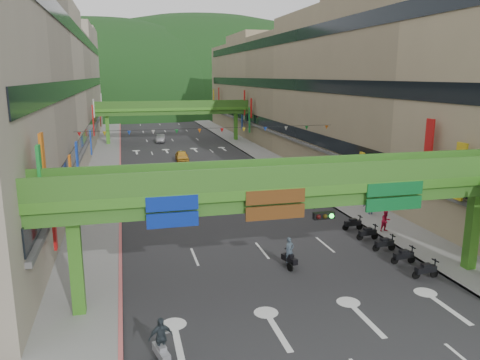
{
  "coord_description": "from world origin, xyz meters",
  "views": [
    {
      "loc": [
        -8.51,
        -15.93,
        11.33
      ],
      "look_at": [
        0.0,
        18.0,
        3.5
      ],
      "focal_mm": 35.0,
      "sensor_mm": 36.0,
      "label": 1
    }
  ],
  "objects_px": {
    "overpass_near": "(318,199)",
    "car_yellow": "(182,156)",
    "scooter_rider_near": "(289,254)",
    "scooter_rider_mid": "(225,193)",
    "car_silver": "(161,138)",
    "pedestrian_red": "(386,223)"
  },
  "relations": [
    {
      "from": "overpass_near",
      "to": "car_yellow",
      "type": "height_order",
      "value": "overpass_near"
    },
    {
      "from": "overpass_near",
      "to": "scooter_rider_near",
      "type": "height_order",
      "value": "overpass_near"
    },
    {
      "from": "scooter_rider_mid",
      "to": "car_yellow",
      "type": "xyz_separation_m",
      "value": [
        -1.09,
        22.35,
        -0.27
      ]
    },
    {
      "from": "scooter_rider_near",
      "to": "car_silver",
      "type": "xyz_separation_m",
      "value": [
        -2.98,
        56.73,
        -0.2
      ]
    },
    {
      "from": "overpass_near",
      "to": "car_yellow",
      "type": "relative_size",
      "value": 6.86
    },
    {
      "from": "scooter_rider_mid",
      "to": "scooter_rider_near",
      "type": "bearing_deg",
      "value": -87.43
    },
    {
      "from": "scooter_rider_near",
      "to": "scooter_rider_mid",
      "type": "bearing_deg",
      "value": 92.57
    },
    {
      "from": "overpass_near",
      "to": "pedestrian_red",
      "type": "relative_size",
      "value": 17.76
    },
    {
      "from": "car_yellow",
      "to": "scooter_rider_mid",
      "type": "bearing_deg",
      "value": -85.69
    },
    {
      "from": "pedestrian_red",
      "to": "overpass_near",
      "type": "bearing_deg",
      "value": -146.28
    },
    {
      "from": "scooter_rider_mid",
      "to": "pedestrian_red",
      "type": "height_order",
      "value": "scooter_rider_mid"
    },
    {
      "from": "pedestrian_red",
      "to": "car_yellow",
      "type": "bearing_deg",
      "value": 100.35
    },
    {
      "from": "car_silver",
      "to": "car_yellow",
      "type": "relative_size",
      "value": 0.99
    },
    {
      "from": "scooter_rider_near",
      "to": "overpass_near",
      "type": "bearing_deg",
      "value": -87.7
    },
    {
      "from": "car_yellow",
      "to": "overpass_near",
      "type": "bearing_deg",
      "value": -85.81
    },
    {
      "from": "car_silver",
      "to": "car_yellow",
      "type": "xyz_separation_m",
      "value": [
        1.21,
        -19.35,
        0.03
      ]
    },
    {
      "from": "scooter_rider_mid",
      "to": "overpass_near",
      "type": "bearing_deg",
      "value": -87.48
    },
    {
      "from": "scooter_rider_mid",
      "to": "pedestrian_red",
      "type": "distance_m",
      "value": 14.48
    },
    {
      "from": "scooter_rider_mid",
      "to": "car_silver",
      "type": "bearing_deg",
      "value": 93.16
    },
    {
      "from": "scooter_rider_near",
      "to": "pedestrian_red",
      "type": "bearing_deg",
      "value": 25.29
    },
    {
      "from": "overpass_near",
      "to": "scooter_rider_mid",
      "type": "bearing_deg",
      "value": 92.52
    },
    {
      "from": "overpass_near",
      "to": "scooter_rider_mid",
      "type": "distance_m",
      "value": 19.08
    }
  ]
}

